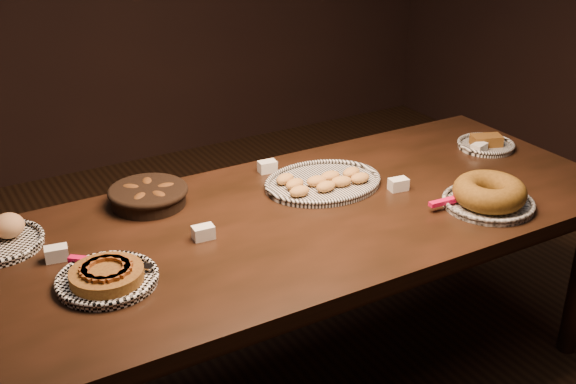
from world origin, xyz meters
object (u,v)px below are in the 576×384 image
bundt_cake_plate (489,195)px  buffet_table (302,232)px  madeleine_platter (323,182)px  apple_tart_plate (107,277)px

bundt_cake_plate → buffet_table: bearing=171.4°
buffet_table → madeleine_platter: bearing=39.8°
apple_tart_plate → bundt_cake_plate: bearing=0.5°
apple_tart_plate → madeleine_platter: size_ratio=0.67×
apple_tart_plate → bundt_cake_plate: 1.34m
madeleine_platter → bundt_cake_plate: size_ratio=1.21×
buffet_table → bundt_cake_plate: size_ratio=6.36×
buffet_table → bundt_cake_plate: 0.68m
apple_tart_plate → bundt_cake_plate: size_ratio=0.82×
apple_tart_plate → buffet_table: bearing=16.0°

